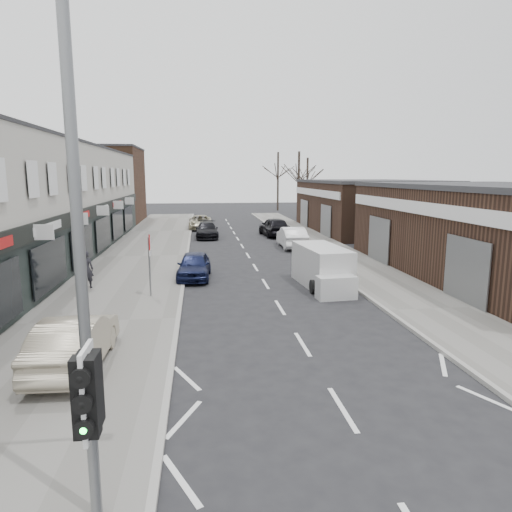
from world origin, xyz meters
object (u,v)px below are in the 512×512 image
object	(u,v)px
warning_sign	(150,247)
white_van	(323,268)
parked_car_left_a	(194,265)
parked_car_left_b	(207,230)
sedan_on_pavement	(75,341)
parked_car_right_a	(292,237)
parked_car_left_c	(200,222)
parked_car_right_b	(274,227)
traffic_light	(89,413)
pedestrian	(86,269)
street_lamp	(90,215)

from	to	relation	value
warning_sign	white_van	xyz separation A→B (m)	(7.73, 1.17, -1.31)
parked_car_left_a	parked_car_left_b	size ratio (longest dim) A/B	0.87
sedan_on_pavement	parked_car_left_b	xyz separation A→B (m)	(3.94, 26.01, -0.16)
warning_sign	parked_car_right_a	bearing A→B (deg)	56.14
white_van	parked_car_left_a	xyz separation A→B (m)	(-5.97, 2.47, -0.22)
parked_car_left_c	parked_car_right_b	xyz separation A→B (m)	(6.28, -5.99, 0.15)
traffic_light	parked_car_right_a	xyz separation A→B (m)	(7.90, 26.92, -1.66)
parked_car_left_b	sedan_on_pavement	bearing A→B (deg)	-98.53
pedestrian	parked_car_right_a	xyz separation A→B (m)	(11.70, 11.15, -0.23)
parked_car_left_a	traffic_light	bearing A→B (deg)	-89.36
warning_sign	sedan_on_pavement	world-z (taller)	warning_sign
parked_car_left_a	pedestrian	bearing A→B (deg)	-154.65
warning_sign	parked_car_left_a	bearing A→B (deg)	64.23
parked_car_right_a	street_lamp	bearing A→B (deg)	73.66
white_van	parked_car_left_c	xyz separation A→B (m)	(-5.58, 24.08, -0.22)
parked_car_right_a	traffic_light	bearing A→B (deg)	74.65
street_lamp	sedan_on_pavement	world-z (taller)	street_lamp
pedestrian	parked_car_right_b	xyz separation A→B (m)	(11.47, 17.51, -0.17)
sedan_on_pavement	parked_car_right_a	size ratio (longest dim) A/B	0.92
street_lamp	warning_sign	xyz separation A→B (m)	(-0.63, 12.80, -2.42)
sedan_on_pavement	parked_car_left_c	distance (m)	32.56
white_van	sedan_on_pavement	xyz separation A→B (m)	(-9.01, -8.29, -0.07)
parked_car_left_c	parked_car_right_a	xyz separation A→B (m)	(6.51, -12.35, 0.09)
parked_car_left_a	parked_car_right_a	size ratio (longest dim) A/B	0.86
parked_car_left_b	parked_car_left_c	distance (m)	6.39
parked_car_right_a	sedan_on_pavement	bearing A→B (deg)	64.62
parked_car_right_b	traffic_light	bearing A→B (deg)	71.58
parked_car_right_a	parked_car_right_b	world-z (taller)	parked_car_right_b
white_van	parked_car_right_a	bearing A→B (deg)	80.38
parked_car_right_b	street_lamp	bearing A→B (deg)	70.89
white_van	parked_car_left_c	world-z (taller)	white_van
pedestrian	parked_car_right_b	world-z (taller)	pedestrian
sedan_on_pavement	pedestrian	world-z (taller)	pedestrian
parked_car_right_a	parked_car_right_b	distance (m)	6.36
street_lamp	sedan_on_pavement	xyz separation A→B (m)	(-1.91, 5.68, -3.80)
street_lamp	sedan_on_pavement	bearing A→B (deg)	108.57
parked_car_left_a	parked_car_left_b	bearing A→B (deg)	90.47
warning_sign	street_lamp	bearing A→B (deg)	-87.16
warning_sign	parked_car_left_b	xyz separation A→B (m)	(2.67, 18.89, -1.55)
warning_sign	parked_car_left_a	distance (m)	4.33
white_van	parked_car_left_c	size ratio (longest dim) A/B	1.04
parked_car_left_a	parked_car_right_a	xyz separation A→B (m)	(6.90, 9.26, 0.09)
parked_car_left_a	parked_car_left_b	world-z (taller)	parked_car_left_a
parked_car_left_a	parked_car_left_b	xyz separation A→B (m)	(0.91, 15.24, -0.01)
warning_sign	parked_car_right_a	xyz separation A→B (m)	(8.66, 12.91, -1.45)
pedestrian	traffic_light	bearing A→B (deg)	101.63
parked_car_left_b	parked_car_right_b	xyz separation A→B (m)	(5.76, 0.38, 0.16)
parked_car_left_c	warning_sign	bearing A→B (deg)	-95.13
parked_car_left_a	parked_car_right_b	size ratio (longest dim) A/B	0.82
pedestrian	parked_car_right_a	size ratio (longest dim) A/B	0.38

